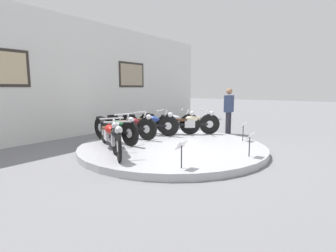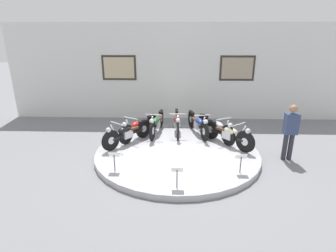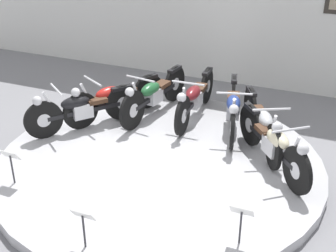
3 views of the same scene
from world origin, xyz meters
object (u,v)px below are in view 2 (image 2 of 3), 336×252
at_px(motorcycle_silver, 216,127).
at_px(visitor_standing, 290,130).
at_px(motorcycle_green, 157,123).
at_px(info_placard_front_left, 114,157).
at_px(motorcycle_maroon, 177,122).
at_px(info_placard_front_right, 241,159).
at_px(motorcycle_red, 139,127).
at_px(motorcycle_cream, 228,133).
at_px(info_placard_front_centre, 177,172).
at_px(motorcycle_blue, 198,123).
at_px(motorcycle_black, 127,133).

xyz_separation_m(motorcycle_silver, visitor_standing, (1.85, -1.18, 0.35)).
xyz_separation_m(motorcycle_green, info_placard_front_left, (-0.85, -2.68, -0.03)).
bearing_deg(motorcycle_maroon, info_placard_front_right, -61.24).
relative_size(motorcycle_green, motorcycle_silver, 1.11).
bearing_deg(motorcycle_red, motorcycle_maroon, 22.69).
bearing_deg(info_placard_front_right, visitor_standing, 35.44).
height_order(motorcycle_cream, info_placard_front_centre, motorcycle_cream).
height_order(motorcycle_blue, visitor_standing, visitor_standing).
distance_m(motorcycle_blue, info_placard_front_centre, 3.47).
height_order(motorcycle_red, visitor_standing, visitor_standing).
bearing_deg(motorcycle_maroon, motorcycle_red, -157.31).
bearing_deg(motorcycle_red, info_placard_front_centre, -67.22).
distance_m(motorcycle_cream, visitor_standing, 1.72).
distance_m(motorcycle_blue, visitor_standing, 2.89).
xyz_separation_m(motorcycle_red, info_placard_front_centre, (1.26, -3.01, -0.01)).
height_order(info_placard_front_left, info_placard_front_centre, same).
relative_size(motorcycle_cream, visitor_standing, 0.98).
xyz_separation_m(motorcycle_red, info_placard_front_left, (-0.29, -2.29, -0.01)).
bearing_deg(motorcycle_maroon, visitor_standing, -28.67).
bearing_deg(info_placard_front_centre, motorcycle_black, 122.28).
xyz_separation_m(motorcycle_black, motorcycle_silver, (2.81, 0.56, 0.01)).
relative_size(motorcycle_red, visitor_standing, 1.09).
xyz_separation_m(motorcycle_blue, info_placard_front_centre, (-0.71, -3.40, -0.02)).
distance_m(motorcycle_blue, motorcycle_cream, 1.27).
distance_m(motorcycle_black, motorcycle_silver, 2.87).
relative_size(info_placard_front_centre, visitor_standing, 0.32).
bearing_deg(motorcycle_silver, visitor_standing, -32.36).
bearing_deg(motorcycle_red, motorcycle_silver, 0.02).
relative_size(motorcycle_red, motorcycle_blue, 0.90).
distance_m(info_placard_front_left, info_placard_front_centre, 1.71).
bearing_deg(motorcycle_cream, visitor_standing, -21.58).
xyz_separation_m(motorcycle_red, motorcycle_cream, (2.81, -0.55, 0.01)).
bearing_deg(visitor_standing, info_placard_front_left, -166.55).
height_order(motorcycle_red, info_placard_front_centre, motorcycle_red).
height_order(motorcycle_red, info_placard_front_right, motorcycle_red).
bearing_deg(motorcycle_silver, info_placard_front_right, -82.85).
relative_size(motorcycle_silver, motorcycle_cream, 1.14).
bearing_deg(info_placard_front_centre, info_placard_front_left, 155.11).
height_order(motorcycle_maroon, motorcycle_blue, same).
distance_m(motorcycle_red, info_placard_front_right, 3.63).
bearing_deg(motorcycle_blue, info_placard_front_centre, -101.75).
bearing_deg(motorcycle_black, motorcycle_red, 62.88).
height_order(motorcycle_green, info_placard_front_right, motorcycle_green).
bearing_deg(motorcycle_red, info_placard_front_right, -39.15).
relative_size(motorcycle_cream, info_placard_front_centre, 3.07).
xyz_separation_m(motorcycle_maroon, motorcycle_blue, (0.71, -0.14, -0.00)).
bearing_deg(motorcycle_green, motorcycle_cream, -22.76).
relative_size(motorcycle_red, info_placard_front_right, 3.40).
bearing_deg(motorcycle_blue, motorcycle_silver, -35.02).
relative_size(motorcycle_black, visitor_standing, 1.00).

